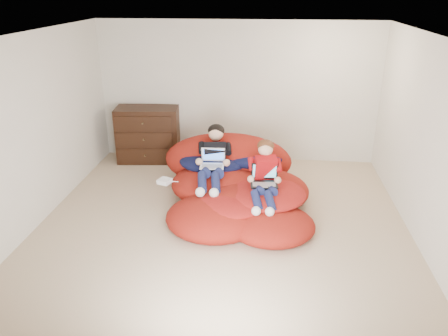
# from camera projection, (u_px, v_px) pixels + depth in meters

# --- Properties ---
(room_shell) EXTENTS (5.10, 5.10, 2.77)m
(room_shell) POSITION_uv_depth(u_px,v_px,m) (223.00, 209.00, 5.94)
(room_shell) COLOR tan
(room_shell) RESTS_ON ground
(dresser) EXTENTS (1.17, 0.68, 1.01)m
(dresser) POSITION_uv_depth(u_px,v_px,m) (148.00, 134.00, 8.00)
(dresser) COLOR black
(dresser) RESTS_ON ground
(beanbag_pile) EXTENTS (2.32, 2.50, 0.94)m
(beanbag_pile) POSITION_uv_depth(u_px,v_px,m) (235.00, 185.00, 6.51)
(beanbag_pile) COLOR #9D1B11
(beanbag_pile) RESTS_ON ground
(cream_pillow) EXTENTS (0.39, 0.25, 0.25)m
(cream_pillow) POSITION_uv_depth(u_px,v_px,m) (213.00, 146.00, 7.06)
(cream_pillow) COLOR silver
(cream_pillow) RESTS_ON beanbag_pile
(older_boy) EXTENTS (0.40, 1.26, 0.71)m
(older_boy) POSITION_uv_depth(u_px,v_px,m) (214.00, 156.00, 6.52)
(older_boy) COLOR black
(older_boy) RESTS_ON beanbag_pile
(younger_boy) EXTENTS (0.39, 0.98, 0.75)m
(younger_boy) POSITION_uv_depth(u_px,v_px,m) (265.00, 173.00, 5.99)
(younger_boy) COLOR #B71013
(younger_boy) RESTS_ON beanbag_pile
(laptop_white) EXTENTS (0.36, 0.34, 0.25)m
(laptop_white) POSITION_uv_depth(u_px,v_px,m) (213.00, 161.00, 6.43)
(laptop_white) COLOR white
(laptop_white) RESTS_ON older_boy
(laptop_black) EXTENTS (0.39, 0.34, 0.27)m
(laptop_black) POSITION_uv_depth(u_px,v_px,m) (264.00, 178.00, 6.00)
(laptop_black) COLOR black
(laptop_black) RESTS_ON younger_boy
(power_adapter) EXTENTS (0.22, 0.22, 0.06)m
(power_adapter) POSITION_uv_depth(u_px,v_px,m) (165.00, 181.00, 6.29)
(power_adapter) COLOR white
(power_adapter) RESTS_ON beanbag_pile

